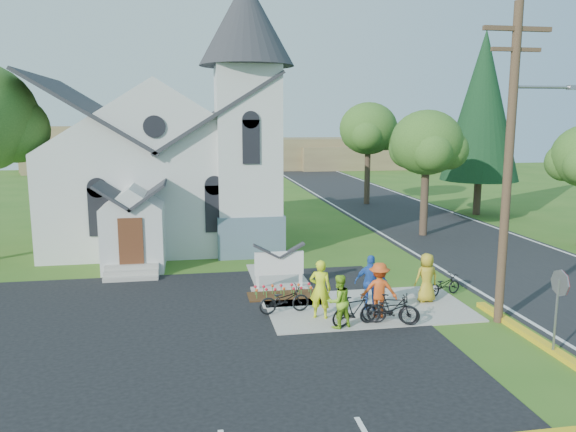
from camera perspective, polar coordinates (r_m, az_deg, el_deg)
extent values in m
plane|color=#33611B|center=(19.24, 4.21, -10.06)|extent=(120.00, 120.00, 0.00)
cube|color=black|center=(17.04, -18.13, -13.21)|extent=(20.00, 16.00, 0.02)
cube|color=black|center=(36.20, 13.85, -0.84)|extent=(8.00, 90.00, 0.02)
cube|color=gray|center=(20.08, 8.06, -9.19)|extent=(7.00, 4.00, 0.05)
cube|color=silver|center=(30.84, -12.66, 2.07)|extent=(11.00, 9.00, 5.00)
cube|color=slate|center=(27.93, -4.01, -1.62)|extent=(3.20, 3.20, 2.00)
cube|color=silver|center=(27.45, -4.10, 5.56)|extent=(3.00, 3.00, 9.00)
cone|color=#2A2A2F|center=(27.73, -4.27, 19.07)|extent=(4.50, 4.50, 4.00)
cube|color=silver|center=(25.49, -15.40, -2.15)|extent=(2.60, 2.40, 2.80)
cube|color=#592E19|center=(24.27, -15.67, -2.52)|extent=(1.00, 0.10, 2.00)
cube|color=gray|center=(21.97, -0.90, -7.34)|extent=(2.20, 0.40, 0.10)
cube|color=white|center=(21.72, -3.13, -6.18)|extent=(0.12, 0.12, 1.00)
cube|color=white|center=(21.97, 1.30, -5.98)|extent=(0.12, 0.12, 1.00)
cube|color=white|center=(21.70, -0.91, -4.82)|extent=(1.90, 0.14, 0.90)
cube|color=#371F0F|center=(21.13, -0.52, -8.09)|extent=(2.60, 1.10, 0.07)
cylinder|color=#422D21|center=(18.84, 21.45, 4.47)|extent=(0.28, 0.28, 10.00)
cube|color=#422D21|center=(18.96, 22.28, 17.20)|extent=(2.20, 0.14, 0.14)
cube|color=#422D21|center=(18.89, 22.16, 15.40)|extent=(1.60, 0.12, 0.12)
cylinder|color=gray|center=(19.39, 24.76, 11.80)|extent=(2.20, 0.10, 0.10)
cube|color=gray|center=(19.97, 27.18, 11.54)|extent=(0.50, 0.22, 0.14)
cylinder|color=gray|center=(17.46, 25.55, -9.31)|extent=(0.07, 0.07, 2.20)
cylinder|color=#B21414|center=(17.20, 25.94, -6.14)|extent=(0.04, 0.76, 0.76)
cylinder|color=#3B2C20|center=(32.57, 13.68, 1.59)|extent=(0.44, 0.44, 4.05)
ellipsoid|color=#365E20|center=(32.28, 13.92, 7.27)|extent=(4.00, 4.00, 3.60)
cylinder|color=#3B2C20|center=(43.87, 8.05, 4.13)|extent=(0.44, 0.44, 4.50)
ellipsoid|color=#365E20|center=(43.67, 8.17, 8.80)|extent=(4.40, 4.40, 3.96)
cylinder|color=#3B2C20|center=(40.87, 18.67, 1.82)|extent=(0.50, 0.50, 2.40)
cone|color=black|center=(40.53, 19.15, 10.53)|extent=(5.20, 5.20, 10.00)
cube|color=brown|center=(74.41, -1.80, 6.34)|extent=(60.00, 8.00, 4.00)
cube|color=brown|center=(75.83, -14.16, 6.72)|extent=(30.00, 6.00, 5.60)
cube|color=brown|center=(76.44, 10.44, 5.90)|extent=(25.00, 6.00, 3.00)
imported|color=#D8E81B|center=(18.59, 3.30, -7.41)|extent=(0.83, 0.69, 1.96)
imported|color=black|center=(19.17, -0.39, -8.50)|extent=(1.82, 0.85, 0.92)
imported|color=#89C424|center=(17.85, 5.18, -8.62)|extent=(0.99, 0.88, 1.70)
imported|color=black|center=(18.15, 6.81, -9.53)|extent=(1.69, 0.84, 0.98)
imported|color=blue|center=(19.55, 8.43, -6.71)|extent=(1.22, 0.85, 1.92)
imported|color=black|center=(18.47, 10.38, -9.29)|extent=(1.97, 1.27, 0.98)
imported|color=#D54B17|center=(18.90, 9.24, -7.42)|extent=(1.33, 0.97, 1.85)
imported|color=black|center=(18.49, 10.57, -9.27)|extent=(1.70, 0.92, 0.98)
imported|color=gold|center=(20.78, 13.90, -6.09)|extent=(0.91, 0.64, 1.77)
imported|color=black|center=(21.78, 15.56, -6.76)|extent=(1.61, 1.00, 0.80)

